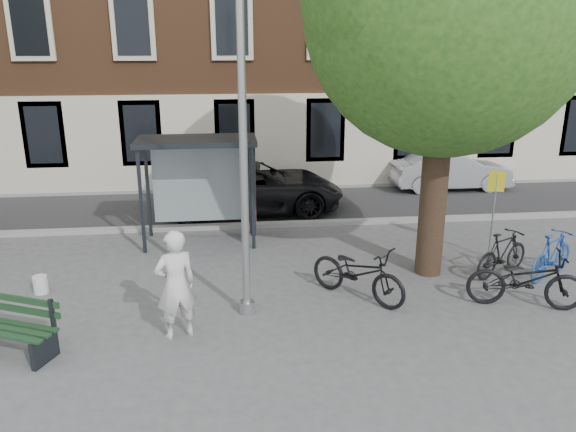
# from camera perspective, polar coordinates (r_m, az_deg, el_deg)

# --- Properties ---
(ground) EXTENTS (90.00, 90.00, 0.00)m
(ground) POSITION_cam_1_polar(r_m,az_deg,el_deg) (10.62, -4.16, -9.81)
(ground) COLOR #4C4C4F
(ground) RESTS_ON ground
(road) EXTENTS (40.00, 4.00, 0.01)m
(road) POSITION_cam_1_polar(r_m,az_deg,el_deg) (17.14, -5.11, 0.93)
(road) COLOR #28282B
(road) RESTS_ON ground
(curb_near) EXTENTS (40.00, 0.25, 0.12)m
(curb_near) POSITION_cam_1_polar(r_m,az_deg,el_deg) (15.22, -4.93, -0.99)
(curb_near) COLOR gray
(curb_near) RESTS_ON ground
(curb_far) EXTENTS (40.00, 0.25, 0.12)m
(curb_far) POSITION_cam_1_polar(r_m,az_deg,el_deg) (19.05, -5.26, 2.79)
(curb_far) COLOR gray
(curb_far) RESTS_ON ground
(lamppost) EXTENTS (0.28, 0.35, 6.11)m
(lamppost) POSITION_cam_1_polar(r_m,az_deg,el_deg) (9.67, -4.52, 5.02)
(lamppost) COLOR #9EA0A3
(lamppost) RESTS_ON ground
(bus_shelter) EXTENTS (2.85, 1.45, 2.62)m
(bus_shelter) POSITION_cam_1_polar(r_m,az_deg,el_deg) (13.86, -7.55, 5.06)
(bus_shelter) COLOR #1E2328
(bus_shelter) RESTS_ON ground
(painter) EXTENTS (0.82, 0.68, 1.91)m
(painter) POSITION_cam_1_polar(r_m,az_deg,el_deg) (9.59, -11.33, -6.88)
(painter) COLOR silver
(painter) RESTS_ON ground
(bench) EXTENTS (1.85, 1.23, 0.92)m
(bench) POSITION_cam_1_polar(r_m,az_deg,el_deg) (10.23, -26.71, -10.24)
(bench) COLOR #1E2328
(bench) RESTS_ON ground
(bike_a) EXTENTS (2.26, 1.33, 1.12)m
(bike_a) POSITION_cam_1_polar(r_m,az_deg,el_deg) (11.50, 23.01, -5.96)
(bike_a) COLOR black
(bike_a) RESTS_ON ground
(bike_b) EXTENTS (1.67, 1.33, 1.01)m
(bike_b) POSITION_cam_1_polar(r_m,az_deg,el_deg) (13.15, 25.24, -3.60)
(bike_b) COLOR #1B4294
(bike_b) RESTS_ON ground
(bike_c) EXTENTS (1.99, 2.02, 1.10)m
(bike_c) POSITION_cam_1_polar(r_m,az_deg,el_deg) (11.01, 7.13, -5.70)
(bike_c) COLOR black
(bike_c) RESTS_ON ground
(bike_d) EXTENTS (1.67, 1.19, 0.99)m
(bike_d) POSITION_cam_1_polar(r_m,az_deg,el_deg) (12.87, 20.96, -3.57)
(bike_d) COLOR black
(bike_d) RESTS_ON ground
(car_dark) EXTENTS (5.42, 2.61, 1.49)m
(car_dark) POSITION_cam_1_polar(r_m,az_deg,el_deg) (16.52, -3.69, 2.99)
(car_dark) COLOR black
(car_dark) RESTS_ON ground
(car_silver) EXTENTS (4.01, 1.40, 1.32)m
(car_silver) POSITION_cam_1_polar(r_m,az_deg,el_deg) (19.80, 16.17, 4.52)
(car_silver) COLOR #9A9BA1
(car_silver) RESTS_ON ground
(bucket_b) EXTENTS (0.31, 0.31, 0.36)m
(bucket_b) POSITION_cam_1_polar(r_m,az_deg,el_deg) (12.34, -23.84, -6.39)
(bucket_b) COLOR silver
(bucket_b) RESTS_ON ground
(notice_sign) EXTENTS (0.34, 0.18, 2.07)m
(notice_sign) POSITION_cam_1_polar(r_m,az_deg,el_deg) (13.50, 20.31, 2.08)
(notice_sign) COLOR #9EA0A3
(notice_sign) RESTS_ON ground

